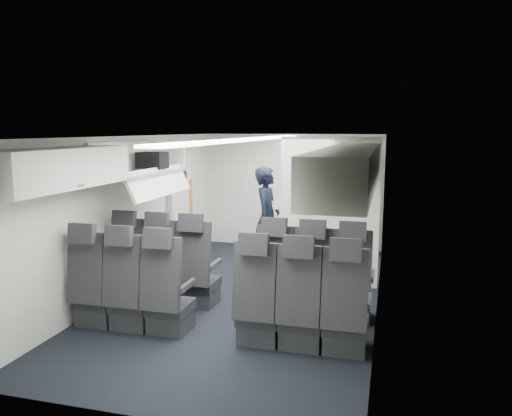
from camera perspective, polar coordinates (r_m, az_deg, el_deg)
The scene contains 13 objects.
cabin_shell at distance 6.60m, azimuth -0.91°, elevation -0.75°, with size 3.41×6.01×2.16m.
seat_row_front at distance 6.27m, azimuth -2.25°, elevation -8.06°, with size 3.33×0.56×1.24m.
seat_row_mid at distance 5.46m, azimuth -5.11°, elevation -10.71°, with size 3.33×0.56×1.24m.
overhead_bin_left_rear at distance 5.34m, azimuth -21.82°, elevation 4.24°, with size 0.53×1.80×0.40m.
overhead_bin_left_front_open at distance 6.84m, azimuth -13.24°, elevation 4.53°, with size 0.64×1.70×0.72m.
overhead_bin_right_rear at distance 4.29m, azimuth 9.76°, elevation 3.73°, with size 0.53×1.80×0.40m.
overhead_bin_right_front at distance 6.03m, azimuth 11.35°, elevation 5.19°, with size 0.53×1.70×0.40m.
bulkhead_partition at distance 7.20m, azimuth 8.39°, elevation -0.42°, with size 1.40×0.15×2.13m.
galley_unit at distance 9.11m, azimuth 9.62°, elevation 0.73°, with size 0.85×0.52×1.90m.
boarding_door at distance 8.63m, azimuth -8.55°, elevation 0.33°, with size 0.12×1.27×1.86m.
flight_attendant at distance 7.95m, azimuth 1.30°, elevation -1.22°, with size 0.61×0.40×1.66m, color black.
carry_on_bag at distance 6.98m, azimuth -11.78°, elevation 5.36°, with size 0.37×0.26×0.22m, color black.
papers at distance 7.82m, azimuth 2.57°, elevation 0.41°, with size 0.20×0.02×0.14m, color white.
Camera 1 is at (1.80, -6.25, 2.25)m, focal length 35.00 mm.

